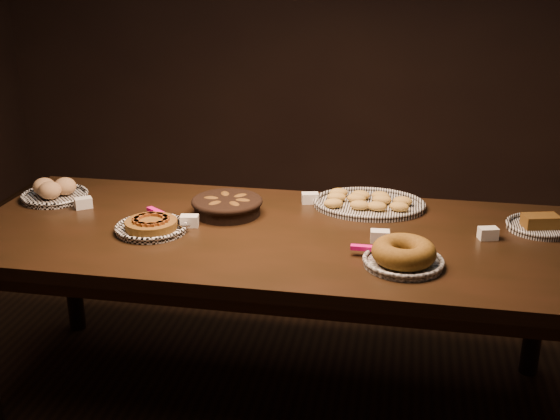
% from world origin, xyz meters
% --- Properties ---
extents(ground, '(5.00, 5.00, 0.00)m').
position_xyz_m(ground, '(0.00, 0.00, 0.00)').
color(ground, black).
rests_on(ground, ground).
extents(buffet_table, '(2.40, 1.00, 0.75)m').
position_xyz_m(buffet_table, '(0.00, 0.00, 0.68)').
color(buffet_table, black).
rests_on(buffet_table, ground).
extents(apple_tart_plate, '(0.29, 0.31, 0.05)m').
position_xyz_m(apple_tart_plate, '(-0.47, -0.09, 0.77)').
color(apple_tart_plate, white).
rests_on(apple_tart_plate, buffet_table).
extents(madeleine_platter, '(0.47, 0.38, 0.05)m').
position_xyz_m(madeleine_platter, '(0.34, 0.34, 0.77)').
color(madeleine_platter, black).
rests_on(madeleine_platter, buffet_table).
extents(bundt_cake_plate, '(0.33, 0.28, 0.09)m').
position_xyz_m(bundt_cake_plate, '(0.49, -0.23, 0.79)').
color(bundt_cake_plate, black).
rests_on(bundt_cake_plate, buffet_table).
extents(croissant_basket, '(0.33, 0.33, 0.07)m').
position_xyz_m(croissant_basket, '(-0.23, 0.15, 0.79)').
color(croissant_basket, black).
rests_on(croissant_basket, buffet_table).
extents(bread_roll_plate, '(0.29, 0.29, 0.09)m').
position_xyz_m(bread_roll_plate, '(-1.02, 0.20, 0.78)').
color(bread_roll_plate, white).
rests_on(bread_roll_plate, buffet_table).
extents(loaf_plate, '(0.26, 0.26, 0.06)m').
position_xyz_m(loaf_plate, '(1.01, 0.20, 0.77)').
color(loaf_plate, black).
rests_on(loaf_plate, buffet_table).
extents(tent_cards, '(1.73, 0.43, 0.04)m').
position_xyz_m(tent_cards, '(0.02, 0.10, 0.77)').
color(tent_cards, white).
rests_on(tent_cards, buffet_table).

